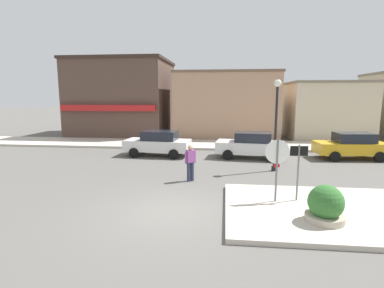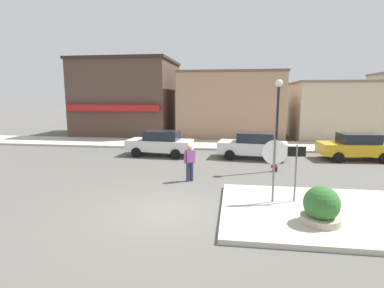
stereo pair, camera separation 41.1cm
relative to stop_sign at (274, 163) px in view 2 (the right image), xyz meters
The scene contains 14 objects.
ground_plane 3.93m from the stop_sign, 164.69° to the right, with size 160.00×160.00×0.00m, color #5B5954.
sidewalk_corner 2.16m from the stop_sign, 20.85° to the right, with size 6.40×4.80×0.15m, color beige.
kerb_far 12.69m from the stop_sign, 106.08° to the left, with size 80.00×4.00×0.15m, color beige.
stop_sign is the anchor object (origin of this frame).
one_way_sign 0.79m from the stop_sign, 13.22° to the left, with size 0.60×0.07×2.10m.
planter 2.15m from the stop_sign, 53.68° to the right, with size 1.10×1.10×1.23m.
lamp_post 5.11m from the stop_sign, 81.66° to the left, with size 0.36×0.36×4.54m.
parked_car_nearest 9.90m from the stop_sign, 126.52° to the left, with size 4.12×2.11×1.56m.
parked_car_second 7.89m from the stop_sign, 91.47° to the left, with size 4.17×2.23×1.56m.
parked_car_third 10.05m from the stop_sign, 55.43° to the left, with size 4.11×2.09×1.56m.
pedestrian_crossing_near 4.20m from the stop_sign, 141.26° to the left, with size 0.49×0.40×1.61m.
building_corner_shop 21.35m from the stop_sign, 122.66° to the left, with size 8.82×8.05×7.00m.
building_storefront_left_near 17.27m from the stop_sign, 95.60° to the left, with size 9.06×5.42×5.77m.
building_storefront_left_mid 19.10m from the stop_sign, 68.63° to the left, with size 6.47×6.94×4.89m.
Camera 2 is at (2.14, -9.08, 3.74)m, focal length 28.00 mm.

